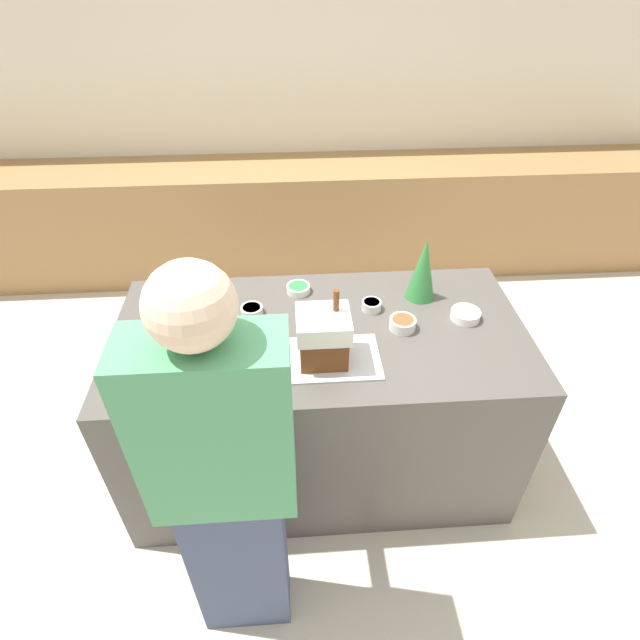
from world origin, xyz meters
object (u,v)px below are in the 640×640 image
at_px(gingerbread_house, 323,336).
at_px(candy_bowl_far_right, 371,305).
at_px(candy_bowl_center_rear, 403,323).
at_px(baking_tray, 323,359).
at_px(candy_bowl_behind_tray, 298,288).
at_px(decorative_tree, 423,269).
at_px(candy_bowl_far_left, 465,314).
at_px(person, 226,483).
at_px(mug, 135,347).
at_px(candy_bowl_beside_tree, 252,310).

xyz_separation_m(gingerbread_house, candy_bowl_far_right, (0.25, 0.33, -0.10)).
xyz_separation_m(candy_bowl_center_rear, candy_bowl_far_right, (-0.12, 0.15, -0.00)).
bearing_deg(candy_bowl_far_right, baking_tray, -127.42).
bearing_deg(candy_bowl_behind_tray, decorative_tree, -7.63).
bearing_deg(gingerbread_house, candy_bowl_far_left, 18.96).
bearing_deg(candy_bowl_far_right, person, -125.00).
distance_m(candy_bowl_far_right, person, 1.07).
bearing_deg(baking_tray, mug, 174.47).
bearing_deg(candy_bowl_far_left, candy_bowl_center_rear, -170.57).
bearing_deg(candy_bowl_far_right, candy_bowl_beside_tree, 179.33).
height_order(decorative_tree, candy_bowl_center_rear, decorative_tree).
height_order(candy_bowl_center_rear, mug, mug).
xyz_separation_m(candy_bowl_beside_tree, candy_bowl_far_left, (0.98, -0.11, 0.00)).
bearing_deg(candy_bowl_far_left, person, -143.04).
xyz_separation_m(candy_bowl_beside_tree, person, (-0.05, -0.88, -0.05)).
distance_m(baking_tray, candy_bowl_behind_tray, 0.50).
bearing_deg(mug, candy_bowl_far_right, 13.91).
xyz_separation_m(gingerbread_house, candy_bowl_center_rear, (0.37, 0.18, -0.10)).
distance_m(candy_bowl_center_rear, candy_bowl_beside_tree, 0.69).
xyz_separation_m(baking_tray, candy_bowl_far_right, (0.25, 0.33, 0.02)).
bearing_deg(gingerbread_house, candy_bowl_far_right, 52.60).
distance_m(gingerbread_house, candy_bowl_center_rear, 0.42).
distance_m(gingerbread_house, candy_bowl_far_right, 0.43).
height_order(candy_bowl_center_rear, candy_bowl_far_right, candy_bowl_center_rear).
relative_size(candy_bowl_beside_tree, candy_bowl_far_right, 1.12).
bearing_deg(decorative_tree, candy_bowl_center_rear, -119.11).
distance_m(candy_bowl_beside_tree, candy_bowl_far_right, 0.56).
bearing_deg(candy_bowl_behind_tray, candy_bowl_far_right, -26.27).
distance_m(candy_bowl_far_left, person, 1.29).
bearing_deg(gingerbread_house, decorative_tree, 39.79).
xyz_separation_m(gingerbread_house, decorative_tree, (0.50, 0.42, 0.03)).
bearing_deg(baking_tray, candy_bowl_center_rear, 26.05).
bearing_deg(candy_bowl_beside_tree, candy_bowl_far_left, -6.13).
xyz_separation_m(decorative_tree, candy_bowl_center_rear, (-0.13, -0.24, -0.13)).
bearing_deg(mug, gingerbread_house, -5.51).
distance_m(gingerbread_house, decorative_tree, 0.65).
height_order(gingerbread_house, candy_bowl_far_left, gingerbread_house).
xyz_separation_m(baking_tray, candy_bowl_beside_tree, (-0.31, 0.34, 0.02)).
distance_m(candy_bowl_behind_tray, person, 1.08).
height_order(mug, person, person).
distance_m(decorative_tree, person, 1.31).
bearing_deg(candy_bowl_center_rear, person, -135.14).
xyz_separation_m(candy_bowl_center_rear, candy_bowl_far_left, (0.30, 0.05, -0.01)).
bearing_deg(gingerbread_house, candy_bowl_behind_tray, 99.83).
bearing_deg(person, decorative_tree, 48.18).
xyz_separation_m(decorative_tree, candy_bowl_far_right, (-0.25, -0.09, -0.13)).
xyz_separation_m(baking_tray, mug, (-0.77, 0.07, 0.05)).
relative_size(decorative_tree, candy_bowl_center_rear, 2.64).
xyz_separation_m(candy_bowl_center_rear, mug, (-1.14, -0.11, 0.02)).
bearing_deg(baking_tray, candy_bowl_behind_tray, 99.79).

